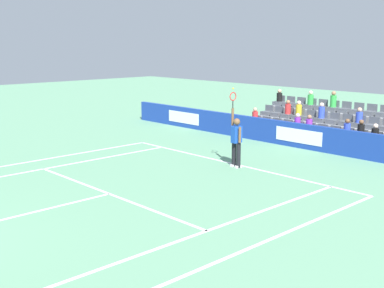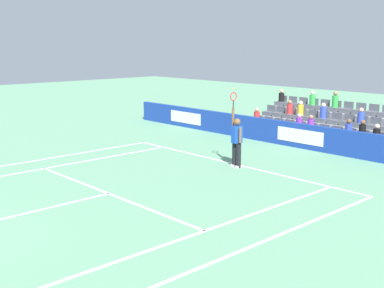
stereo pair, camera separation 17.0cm
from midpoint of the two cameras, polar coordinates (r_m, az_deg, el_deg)
The scene contains 11 objects.
line_baseline at distance 18.72m, azimuth 4.42°, elevation -2.24°, with size 10.97×0.10×0.01m, color white.
line_service at distance 15.25m, azimuth -9.69°, elevation -5.58°, with size 8.23×0.10×0.01m, color white.
line_centre_service at distance 13.85m, azimuth -20.86°, elevation -7.98°, with size 0.10×6.40×0.01m, color white.
line_singles_sideline_left at distance 18.52m, azimuth -17.97°, elevation -2.93°, with size 0.10×11.89×0.01m, color white.
line_singles_sideline_right at distance 11.92m, azimuth -0.31°, elevation -10.37°, with size 0.10×11.89×0.01m, color white.
line_doubles_sideline_left at distance 19.74m, azimuth -19.69°, elevation -2.17°, with size 0.10×11.89×0.01m, color white.
line_doubles_sideline_right at distance 11.03m, azimuth 4.66°, elevation -12.27°, with size 0.10×11.89×0.01m, color white.
line_centre_mark at distance 18.65m, azimuth 4.22°, elevation -2.29°, with size 0.10×0.20×0.01m, color white.
sponsor_barrier at distance 21.85m, azimuth 11.91°, elevation 0.93°, with size 21.74×0.22×1.05m.
tennis_player at distance 18.05m, azimuth 4.77°, elevation 0.45°, with size 0.52×0.38×2.85m.
stadium_stand at distance 23.75m, azimuth 15.11°, elevation 1.69°, with size 7.44×2.85×2.20m.
Camera 1 is at (-12.15, 1.65, 4.45)m, focal length 47.03 mm.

